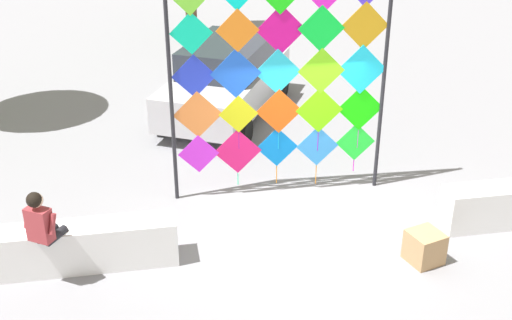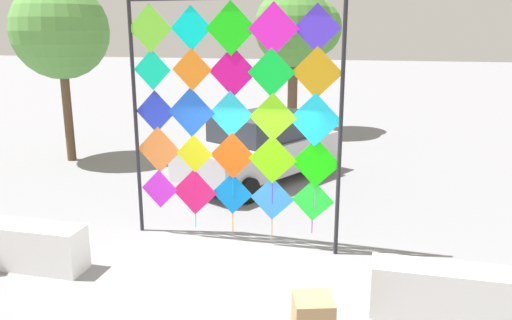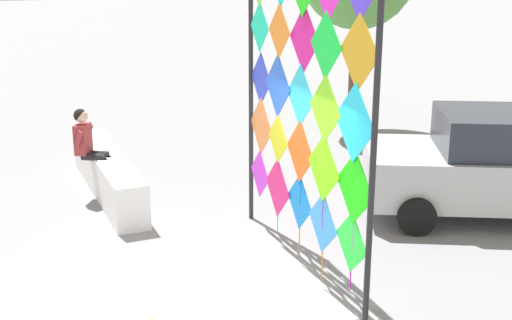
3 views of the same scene
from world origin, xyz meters
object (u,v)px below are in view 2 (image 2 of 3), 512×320
Objects in this scene: parked_car at (261,147)px; tree_broadleaf at (299,28)px; kite_display_rack at (233,109)px; tree_palm_like at (58,30)px; cardboard_box_large at (313,316)px.

parked_car is 0.91× the size of tree_broadleaf.
parked_car is at bearing 96.14° from kite_display_rack.
kite_display_rack is 4.29m from parked_car.
kite_display_rack is 0.90× the size of parked_car.
tree_palm_like is at bearing -135.62° from tree_broadleaf.
kite_display_rack is 3.83m from cardboard_box_large.
parked_car is 9.31× the size of cardboard_box_large.
cardboard_box_large is 11.47m from tree_palm_like.
tree_palm_like is at bearing 138.77° from cardboard_box_large.
cardboard_box_large is at bearing -80.03° from tree_broadleaf.
tree_palm_like reaches higher than kite_display_rack.
kite_display_rack is 8.41× the size of cardboard_box_large.
tree_broadleaf is at bearing 90.69° from parked_car.
cardboard_box_large is (1.78, -2.59, -2.20)m from kite_display_rack.
tree_broadleaf is (-0.08, 6.44, 2.96)m from parked_car.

